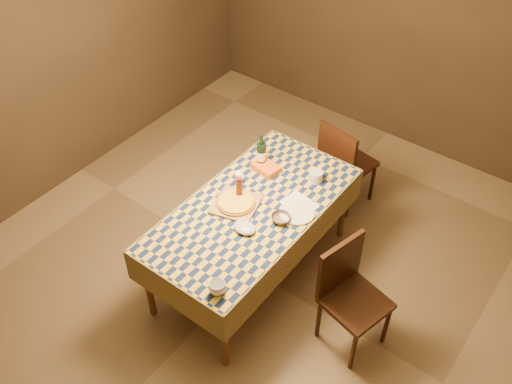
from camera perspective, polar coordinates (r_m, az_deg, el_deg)
room at (r=4.05m, az=-0.43°, el=4.29°), size 5.00×5.10×2.70m
dining_table at (r=4.49m, az=-0.39°, el=-2.28°), size 0.94×1.84×0.77m
cutting_board at (r=4.45m, az=-2.00°, el=-1.24°), size 0.41×0.41×0.02m
pizza at (r=4.43m, az=-2.01°, el=-1.01°), size 0.35×0.35×0.03m
pepper_mill at (r=4.44m, az=-1.69°, el=0.33°), size 0.05×0.05×0.22m
bowl at (r=4.32m, az=2.50°, el=-2.65°), size 0.19×0.19×0.05m
wine_glass at (r=4.57m, az=-1.72°, el=1.74°), size 0.07×0.07×0.14m
wine_bottle at (r=4.73m, az=0.54°, el=3.77°), size 0.08×0.08×0.33m
deli_tub at (r=4.66m, az=6.01°, el=1.57°), size 0.14×0.14×0.09m
takeout_container at (r=4.75m, az=1.02°, el=2.44°), size 0.24×0.19×0.05m
white_plate at (r=4.40m, az=4.11°, el=-2.05°), size 0.29×0.29×0.02m
tumbler at (r=3.87m, az=-3.89°, el=-9.52°), size 0.14×0.14×0.09m
flour_patch at (r=4.48m, az=4.34°, el=-1.20°), size 0.29×0.24×0.00m
flour_bag at (r=4.25m, az=-1.14°, el=-3.58°), size 0.20×0.16×0.05m
chair_far at (r=5.31m, az=8.72°, el=3.10°), size 0.49×0.50×0.93m
chair_right at (r=4.27m, az=9.26°, el=-9.64°), size 0.52×0.51×0.93m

